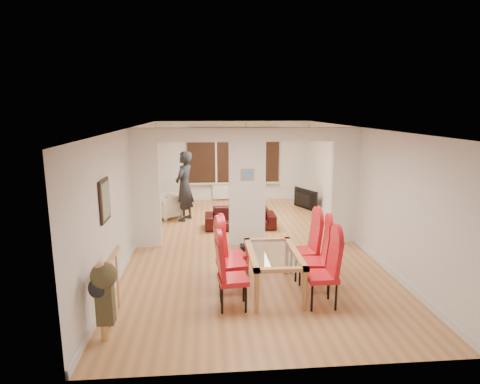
{
  "coord_description": "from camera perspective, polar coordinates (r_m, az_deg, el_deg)",
  "views": [
    {
      "loc": [
        -0.88,
        -8.62,
        3.0
      ],
      "look_at": [
        -0.11,
        0.6,
        1.07
      ],
      "focal_mm": 30.0,
      "sensor_mm": 36.0,
      "label": 1
    }
  ],
  "objects": [
    {
      "name": "wall_poster",
      "position": [
        6.57,
        -18.69,
        -1.14
      ],
      "size": [
        0.04,
        0.52,
        0.67
      ],
      "primitive_type": "cube",
      "color": "gray",
      "rests_on": "room_walls"
    },
    {
      "name": "armchair",
      "position": [
        11.37,
        -10.32,
        -1.99
      ],
      "size": [
        1.0,
        1.0,
        0.65
      ],
      "primitive_type": "imported",
      "rotation": [
        0.0,
        0.0,
        -0.86
      ],
      "color": "white",
      "rests_on": "floor"
    },
    {
      "name": "bowl",
      "position": [
        11.4,
        1.6,
        -2.13
      ],
      "size": [
        0.2,
        0.2,
        0.05
      ],
      "primitive_type": "imported",
      "color": "#371E12",
      "rests_on": "coffee_table"
    },
    {
      "name": "sofa",
      "position": [
        10.25,
        0.01,
        -3.7
      ],
      "size": [
        1.79,
        0.71,
        0.52
      ],
      "primitive_type": "imported",
      "rotation": [
        0.0,
        0.0,
        -0.0
      ],
      "color": "black",
      "rests_on": "floor"
    },
    {
      "name": "dining_chair_rc",
      "position": [
        7.32,
        9.14,
        -7.74
      ],
      "size": [
        0.49,
        0.49,
        1.14
      ],
      "primitive_type": null,
      "rotation": [
        0.0,
        0.0,
        0.09
      ],
      "color": "red",
      "rests_on": "floor"
    },
    {
      "name": "dining_chair_lb",
      "position": [
        6.68,
        -1.21,
        -9.51
      ],
      "size": [
        0.52,
        0.52,
        1.15
      ],
      "primitive_type": null,
      "rotation": [
        0.0,
        0.0,
        0.15
      ],
      "color": "red",
      "rests_on": "floor"
    },
    {
      "name": "pillar_photo",
      "position": [
        8.68,
        1.08,
        2.51
      ],
      "size": [
        0.3,
        0.03,
        0.25
      ],
      "primitive_type": "cube",
      "color": "#4C8CD8",
      "rests_on": "divider_wall"
    },
    {
      "name": "dining_chair_lc",
      "position": [
        7.17,
        -1.06,
        -8.37
      ],
      "size": [
        0.51,
        0.51,
        1.06
      ],
      "primitive_type": null,
      "rotation": [
        0.0,
        0.0,
        0.24
      ],
      "color": "red",
      "rests_on": "floor"
    },
    {
      "name": "dining_chair_ra",
      "position": [
        6.37,
        11.52,
        -10.96
      ],
      "size": [
        0.45,
        0.45,
        1.12
      ],
      "primitive_type": null,
      "rotation": [
        0.0,
        0.0,
        0.01
      ],
      "color": "red",
      "rests_on": "floor"
    },
    {
      "name": "divider_wall",
      "position": [
        8.83,
        1.01,
        0.7
      ],
      "size": [
        5.0,
        0.18,
        2.6
      ],
      "primitive_type": "cube",
      "color": "white",
      "rests_on": "floor"
    },
    {
      "name": "room_walls",
      "position": [
        8.83,
        1.01,
        0.7
      ],
      "size": [
        5.0,
        9.0,
        2.6
      ],
      "primitive_type": null,
      "color": "silver",
      "rests_on": "floor"
    },
    {
      "name": "dining_chair_la",
      "position": [
        6.19,
        -0.99,
        -11.59
      ],
      "size": [
        0.48,
        0.48,
        1.09
      ],
      "primitive_type": null,
      "rotation": [
        0.0,
        0.0,
        0.12
      ],
      "color": "red",
      "rests_on": "floor"
    },
    {
      "name": "bottle",
      "position": [
        11.59,
        1.81,
        -1.28
      ],
      "size": [
        0.07,
        0.07,
        0.29
      ],
      "primitive_type": "cylinder",
      "color": "#143F19",
      "rests_on": "coffee_table"
    },
    {
      "name": "television",
      "position": [
        12.28,
        8.89,
        -1.03
      ],
      "size": [
        1.02,
        0.56,
        0.61
      ],
      "primitive_type": "imported",
      "rotation": [
        0.0,
        0.0,
        2.0
      ],
      "color": "black",
      "rests_on": "floor"
    },
    {
      "name": "coffee_table",
      "position": [
        11.53,
        1.37,
        -2.69
      ],
      "size": [
        1.12,
        0.8,
        0.23
      ],
      "primitive_type": null,
      "rotation": [
        0.0,
        0.0,
        -0.33
      ],
      "color": "#371E12",
      "rests_on": "floor"
    },
    {
      "name": "person",
      "position": [
        10.91,
        -7.91,
        0.83
      ],
      "size": [
        0.81,
        0.69,
        1.89
      ],
      "primitive_type": "imported",
      "rotation": [
        0.0,
        0.0,
        -1.97
      ],
      "color": "black",
      "rests_on": "floor"
    },
    {
      "name": "bay_window_blinds",
      "position": [
        13.18,
        -0.94,
        5.26
      ],
      "size": [
        3.0,
        0.08,
        1.8
      ],
      "primitive_type": "cube",
      "color": "black",
      "rests_on": "room_walls"
    },
    {
      "name": "radiator",
      "position": [
        13.33,
        -0.91,
        0.11
      ],
      "size": [
        1.4,
        0.08,
        0.5
      ],
      "primitive_type": "cube",
      "color": "white",
      "rests_on": "floor"
    },
    {
      "name": "pendant_light",
      "position": [
        12.01,
        0.86,
        7.74
      ],
      "size": [
        0.36,
        0.36,
        0.36
      ],
      "primitive_type": "sphere",
      "color": "orange",
      "rests_on": "room_walls"
    },
    {
      "name": "stair_newel",
      "position": [
        6.11,
        -17.78,
        -12.46
      ],
      "size": [
        0.4,
        1.2,
        1.1
      ],
      "primitive_type": null,
      "color": "tan",
      "rests_on": "floor"
    },
    {
      "name": "dining_chair_rb",
      "position": [
        6.84,
        10.55,
        -9.16
      ],
      "size": [
        0.52,
        0.52,
        1.15
      ],
      "primitive_type": null,
      "rotation": [
        0.0,
        0.0,
        -0.12
      ],
      "color": "red",
      "rests_on": "floor"
    },
    {
      "name": "shoes",
      "position": [
        8.76,
        0.85,
        -7.89
      ],
      "size": [
        0.24,
        0.26,
        0.1
      ],
      "primitive_type": null,
      "color": "black",
      "rests_on": "floor"
    },
    {
      "name": "dining_table",
      "position": [
        6.81,
        4.75,
        -11.2
      ],
      "size": [
        0.83,
        1.48,
        0.69
      ],
      "primitive_type": null,
      "color": "#BD7E45",
      "rests_on": "floor"
    },
    {
      "name": "floor",
      "position": [
        9.17,
        0.98,
        -7.3
      ],
      "size": [
        5.0,
        9.0,
        0.01
      ],
      "primitive_type": "cube",
      "color": "tan",
      "rests_on": "ground"
    }
  ]
}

